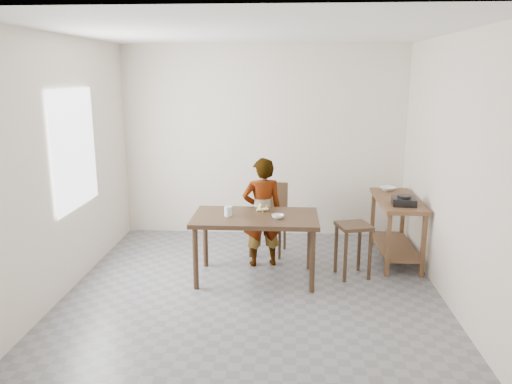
# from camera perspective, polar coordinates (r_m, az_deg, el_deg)

# --- Properties ---
(floor) EXTENTS (4.00, 4.00, 0.04)m
(floor) POSITION_cam_1_polar(r_m,az_deg,el_deg) (5.58, -0.26, -11.21)
(floor) COLOR slate
(floor) RESTS_ON ground
(ceiling) EXTENTS (4.00, 4.00, 0.04)m
(ceiling) POSITION_cam_1_polar(r_m,az_deg,el_deg) (5.09, -0.30, 18.09)
(ceiling) COLOR white
(ceiling) RESTS_ON wall_back
(wall_back) EXTENTS (4.00, 0.04, 2.70)m
(wall_back) POSITION_cam_1_polar(r_m,az_deg,el_deg) (7.15, 0.82, 5.74)
(wall_back) COLOR silver
(wall_back) RESTS_ON ground
(wall_front) EXTENTS (4.00, 0.04, 2.70)m
(wall_front) POSITION_cam_1_polar(r_m,az_deg,el_deg) (3.21, -2.73, -3.92)
(wall_front) COLOR silver
(wall_front) RESTS_ON ground
(wall_left) EXTENTS (0.04, 4.00, 2.70)m
(wall_left) POSITION_cam_1_polar(r_m,az_deg,el_deg) (5.67, -21.13, 2.80)
(wall_left) COLOR silver
(wall_left) RESTS_ON ground
(wall_right) EXTENTS (0.04, 4.00, 2.70)m
(wall_right) POSITION_cam_1_polar(r_m,az_deg,el_deg) (5.42, 21.58, 2.31)
(wall_right) COLOR silver
(wall_right) RESTS_ON ground
(window_pane) EXTENTS (0.02, 1.10, 1.30)m
(window_pane) POSITION_cam_1_polar(r_m,az_deg,el_deg) (5.80, -20.00, 4.63)
(window_pane) COLOR white
(window_pane) RESTS_ON wall_left
(dining_table) EXTENTS (1.40, 0.80, 0.75)m
(dining_table) POSITION_cam_1_polar(r_m,az_deg,el_deg) (5.71, -0.06, -6.35)
(dining_table) COLOR #3A2819
(dining_table) RESTS_ON floor
(prep_counter) EXTENTS (0.50, 1.20, 0.80)m
(prep_counter) POSITION_cam_1_polar(r_m,az_deg,el_deg) (6.50, 15.70, -4.14)
(prep_counter) COLOR brown
(prep_counter) RESTS_ON floor
(child) EXTENTS (0.55, 0.43, 1.34)m
(child) POSITION_cam_1_polar(r_m,az_deg,el_deg) (6.03, 0.72, -2.34)
(child) COLOR silver
(child) RESTS_ON floor
(dining_chair) EXTENTS (0.51, 0.51, 0.91)m
(dining_chair) POSITION_cam_1_polar(r_m,az_deg,el_deg) (6.48, 1.38, -3.17)
(dining_chair) COLOR #3A2819
(dining_chair) RESTS_ON floor
(stool) EXTENTS (0.44, 0.44, 0.63)m
(stool) POSITION_cam_1_polar(r_m,az_deg,el_deg) (5.90, 10.98, -6.55)
(stool) COLOR #3A2819
(stool) RESTS_ON floor
(glass_tumbler) EXTENTS (0.09, 0.09, 0.11)m
(glass_tumbler) POSITION_cam_1_polar(r_m,az_deg,el_deg) (5.58, -3.19, -2.20)
(glass_tumbler) COLOR silver
(glass_tumbler) RESTS_ON dining_table
(small_bowl) EXTENTS (0.16, 0.16, 0.04)m
(small_bowl) POSITION_cam_1_polar(r_m,az_deg,el_deg) (5.49, 2.51, -2.81)
(small_bowl) COLOR white
(small_bowl) RESTS_ON dining_table
(banana) EXTENTS (0.17, 0.13, 0.06)m
(banana) POSITION_cam_1_polar(r_m,az_deg,el_deg) (5.76, 0.74, -1.97)
(banana) COLOR #EFC554
(banana) RESTS_ON dining_table
(serving_bowl) EXTENTS (0.27, 0.27, 0.05)m
(serving_bowl) POSITION_cam_1_polar(r_m,az_deg,el_deg) (6.78, 14.79, 0.36)
(serving_bowl) COLOR white
(serving_bowl) RESTS_ON prep_counter
(gas_burner) EXTENTS (0.29, 0.29, 0.09)m
(gas_burner) POSITION_cam_1_polar(r_m,az_deg,el_deg) (6.10, 16.55, -1.02)
(gas_burner) COLOR black
(gas_burner) RESTS_ON prep_counter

